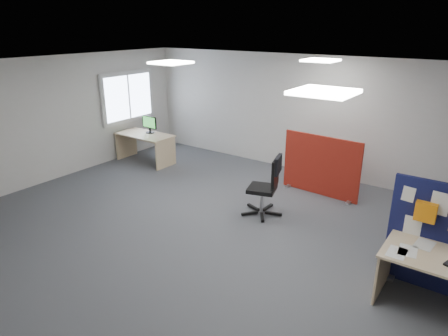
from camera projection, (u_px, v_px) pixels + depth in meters
The scene contains 11 objects.
floor at pixel (223, 229), 6.85m from camera, with size 9.00×9.00×0.00m, color #4E5055.
ceiling at pixel (223, 68), 5.92m from camera, with size 9.00×7.00×0.02m, color white.
wall_back at pixel (312, 116), 9.06m from camera, with size 9.00×0.02×2.70m, color silver.
wall_front at pixel (3, 250), 3.71m from camera, with size 9.00×0.02×2.70m, color silver.
wall_left at pixel (58, 118), 8.84m from camera, with size 0.02×7.00×2.70m, color silver.
window at pixel (128, 97), 10.27m from camera, with size 0.06×1.70×1.30m.
ceiling_lights at pixel (264, 68), 6.26m from camera, with size 4.10×4.10×0.04m.
red_divider at pixel (321, 166), 8.08m from camera, with size 1.65×0.30×1.24m.
second_desk at pixel (146, 141), 10.05m from camera, with size 1.47×0.73×0.73m.
monitor_second at pixel (150, 124), 9.98m from camera, with size 0.47×0.21×0.43m.
office_chair at pixel (269, 182), 7.16m from camera, with size 0.75×0.72×1.13m.
Camera 1 is at (3.55, -4.93, 3.33)m, focal length 32.00 mm.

